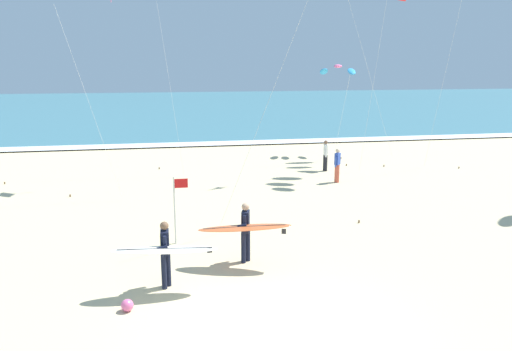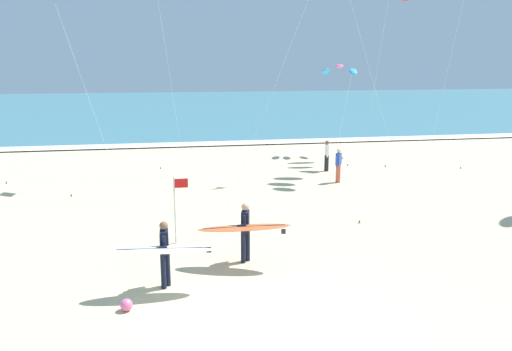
# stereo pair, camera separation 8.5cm
# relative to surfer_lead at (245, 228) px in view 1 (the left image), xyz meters

# --- Properties ---
(ground_plane) EXTENTS (160.00, 160.00, 0.00)m
(ground_plane) POSITION_rel_surfer_lead_xyz_m (0.17, -3.62, -1.05)
(ground_plane) COLOR beige
(ocean_water) EXTENTS (160.00, 60.00, 0.08)m
(ocean_water) POSITION_rel_surfer_lead_xyz_m (0.17, 50.35, -1.01)
(ocean_water) COLOR teal
(ocean_water) RESTS_ON ground
(shoreline_foam) EXTENTS (160.00, 1.79, 0.01)m
(shoreline_foam) POSITION_rel_surfer_lead_xyz_m (0.17, 20.65, -0.97)
(shoreline_foam) COLOR white
(shoreline_foam) RESTS_ON ocean_water
(surfer_lead) EXTENTS (2.59, 1.22, 1.71)m
(surfer_lead) POSITION_rel_surfer_lead_xyz_m (0.00, 0.00, 0.00)
(surfer_lead) COLOR black
(surfer_lead) RESTS_ON ground
(surfer_trailing) EXTENTS (2.52, 0.92, 1.71)m
(surfer_trailing) POSITION_rel_surfer_lead_xyz_m (-2.15, -1.25, -0.00)
(surfer_trailing) COLOR black
(surfer_trailing) RESTS_ON ground
(kite_arc_rose_low) EXTENTS (2.23, 4.39, 5.32)m
(kite_arc_rose_low) POSITION_rel_surfer_lead_xyz_m (8.14, 15.96, 3.95)
(kite_arc_rose_low) COLOR #2D99DB
(kite_arc_rose_low) RESTS_ON ground
(bystander_white_top) EXTENTS (0.24, 0.49, 1.59)m
(bystander_white_top) POSITION_rel_surfer_lead_xyz_m (5.98, 11.27, -0.24)
(bystander_white_top) COLOR black
(bystander_white_top) RESTS_ON ground
(bystander_blue_top) EXTENTS (0.36, 0.39, 1.59)m
(bystander_blue_top) POSITION_rel_surfer_lead_xyz_m (5.74, 8.79, -0.24)
(bystander_blue_top) COLOR #D8593F
(bystander_blue_top) RESTS_ON ground
(lifeguard_flag) EXTENTS (0.44, 0.05, 2.10)m
(lifeguard_flag) POSITION_rel_surfer_lead_xyz_m (-1.78, 2.00, 0.21)
(lifeguard_flag) COLOR silver
(lifeguard_flag) RESTS_ON ground
(beach_ball) EXTENTS (0.28, 0.28, 0.28)m
(beach_ball) POSITION_rel_surfer_lead_xyz_m (-3.02, -2.15, -0.91)
(beach_ball) COLOR pink
(beach_ball) RESTS_ON ground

